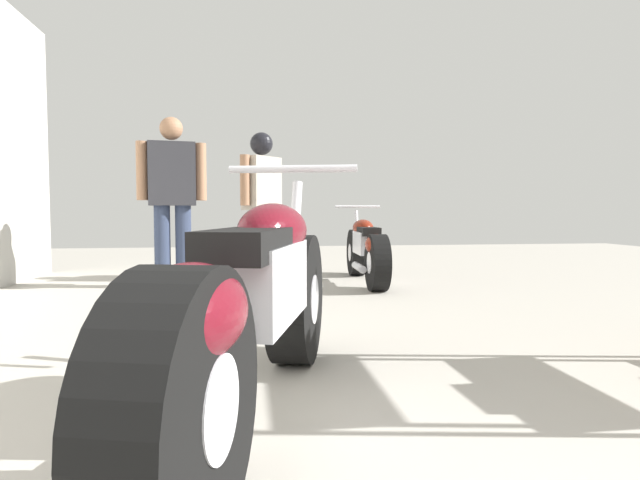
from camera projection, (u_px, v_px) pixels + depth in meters
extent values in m
plane|color=#A8A399|center=(292.00, 337.00, 3.33)|extent=(17.12, 17.12, 0.00)
cylinder|color=black|center=(296.00, 299.00, 2.77)|extent=(0.37, 0.71, 0.68)
cylinder|color=silver|center=(296.00, 299.00, 2.77)|extent=(0.27, 0.30, 0.26)
cylinder|color=black|center=(181.00, 407.00, 1.25)|extent=(0.37, 0.71, 0.68)
cylinder|color=silver|center=(181.00, 407.00, 1.25)|extent=(0.27, 0.30, 0.26)
cube|color=silver|center=(260.00, 283.00, 2.00)|extent=(0.43, 0.72, 0.30)
ellipsoid|color=#5B0F19|center=(273.00, 231.00, 2.22)|extent=(0.41, 0.61, 0.23)
cube|color=black|center=(246.00, 245.00, 1.80)|extent=(0.36, 0.55, 0.11)
ellipsoid|color=#5B0F19|center=(188.00, 314.00, 1.29)|extent=(0.39, 0.52, 0.25)
cylinder|color=silver|center=(294.00, 239.00, 2.71)|extent=(0.12, 0.27, 0.62)
cylinder|color=silver|center=(292.00, 169.00, 2.65)|extent=(0.64, 0.21, 0.04)
cylinder|color=silver|center=(193.00, 384.00, 1.72)|extent=(0.25, 0.59, 0.10)
cylinder|color=black|center=(357.00, 252.00, 6.53)|extent=(0.20, 0.58, 0.57)
cylinder|color=silver|center=(357.00, 252.00, 6.53)|extent=(0.19, 0.23, 0.22)
cylinder|color=black|center=(378.00, 263.00, 5.24)|extent=(0.20, 0.58, 0.57)
cylinder|color=silver|center=(378.00, 263.00, 5.24)|extent=(0.19, 0.23, 0.22)
cube|color=silver|center=(366.00, 243.00, 5.88)|extent=(0.24, 0.58, 0.25)
ellipsoid|color=maroon|center=(363.00, 228.00, 6.06)|extent=(0.25, 0.48, 0.20)
cube|color=black|center=(369.00, 231.00, 5.71)|extent=(0.22, 0.44, 0.09)
ellipsoid|color=maroon|center=(377.00, 245.00, 5.27)|extent=(0.25, 0.40, 0.21)
cylinder|color=silver|center=(357.00, 231.00, 6.48)|extent=(0.06, 0.23, 0.52)
cylinder|color=silver|center=(358.00, 207.00, 6.43)|extent=(0.56, 0.06, 0.03)
cylinder|color=silver|center=(359.00, 267.00, 5.61)|extent=(0.10, 0.50, 0.08)
cylinder|color=#2D3851|center=(184.00, 246.00, 5.55)|extent=(0.19, 0.19, 0.86)
cylinder|color=#2D3851|center=(162.00, 247.00, 5.49)|extent=(0.19, 0.19, 0.86)
cube|color=#2D2D33|center=(172.00, 174.00, 5.48)|extent=(0.51, 0.32, 0.66)
cylinder|color=#9E7051|center=(201.00, 172.00, 5.56)|extent=(0.13, 0.13, 0.61)
cylinder|color=#9E7051|center=(142.00, 171.00, 5.39)|extent=(0.13, 0.13, 0.61)
sphere|color=#9E7051|center=(171.00, 128.00, 5.45)|extent=(0.24, 0.24, 0.24)
cylinder|color=#384766|center=(268.00, 244.00, 6.27)|extent=(0.22, 0.22, 0.82)
cylinder|color=#384766|center=(256.00, 245.00, 6.11)|extent=(0.22, 0.22, 0.82)
cube|color=#B2A899|center=(262.00, 184.00, 6.15)|extent=(0.49, 0.49, 0.62)
cylinder|color=#9E7051|center=(277.00, 182.00, 6.37)|extent=(0.16, 0.16, 0.57)
cylinder|color=#9E7051|center=(245.00, 180.00, 5.92)|extent=(0.16, 0.16, 0.57)
sphere|color=black|center=(261.00, 145.00, 6.12)|extent=(0.23, 0.23, 0.23)
sphere|color=black|center=(261.00, 144.00, 6.12)|extent=(0.27, 0.27, 0.27)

